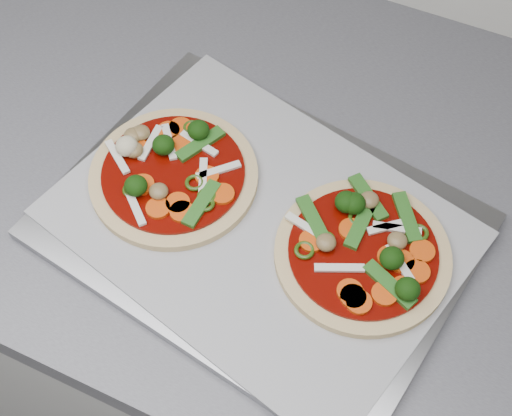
% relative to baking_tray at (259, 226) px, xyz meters
% --- Properties ---
extents(baking_tray, '(0.45, 0.37, 0.01)m').
position_rel_baking_tray_xyz_m(baking_tray, '(0.00, 0.00, 0.00)').
color(baking_tray, gray).
rests_on(baking_tray, countertop).
extents(parchment, '(0.45, 0.37, 0.00)m').
position_rel_baking_tray_xyz_m(parchment, '(0.00, 0.00, 0.01)').
color(parchment, '#9E9EA4').
rests_on(parchment, baking_tray).
extents(pizza_left, '(0.23, 0.23, 0.03)m').
position_rel_baking_tray_xyz_m(pizza_left, '(-0.11, 0.01, 0.02)').
color(pizza_left, '#DFC484').
rests_on(pizza_left, parchment).
extents(pizza_right, '(0.20, 0.20, 0.03)m').
position_rel_baking_tray_xyz_m(pizza_right, '(0.11, 0.01, 0.02)').
color(pizza_right, '#DFC484').
rests_on(pizza_right, parchment).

